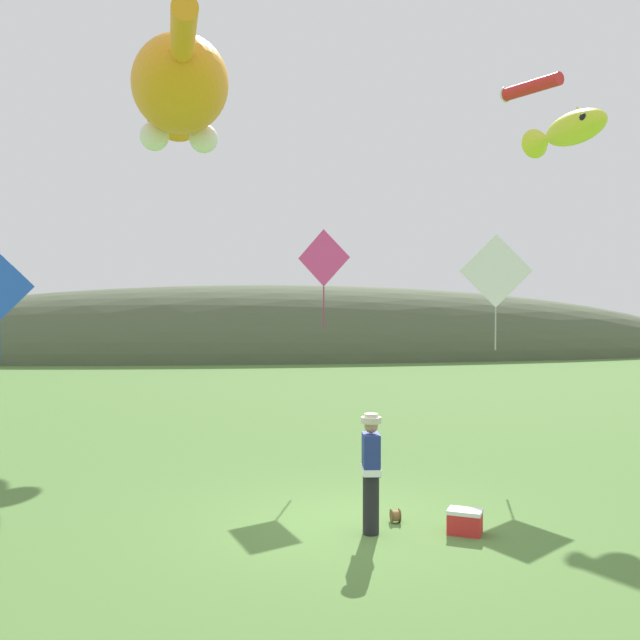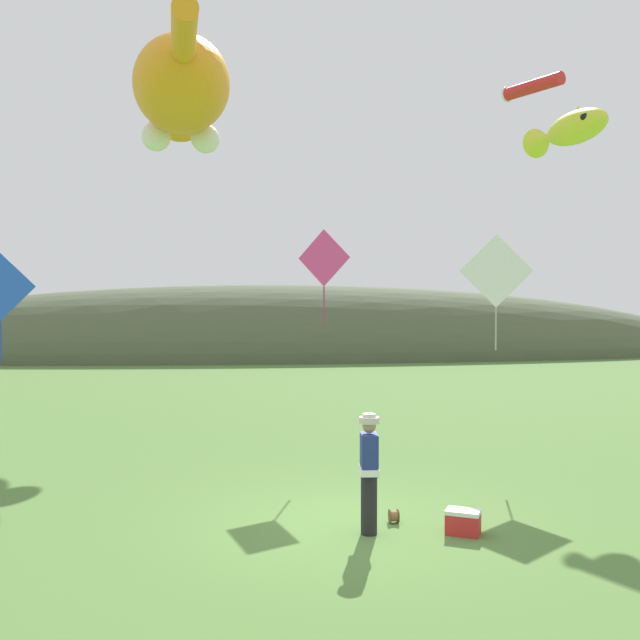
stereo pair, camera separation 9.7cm
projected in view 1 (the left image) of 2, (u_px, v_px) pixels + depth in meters
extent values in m
plane|color=#517A38|center=(348.00, 524.00, 10.92)|extent=(120.00, 120.00, 0.00)
ellipsoid|color=#4C563D|center=(270.00, 356.00, 42.35)|extent=(55.21, 10.84, 8.48)
cylinder|color=black|center=(371.00, 504.00, 10.43)|extent=(0.24, 0.24, 0.88)
cube|color=navy|center=(371.00, 454.00, 10.41)|extent=(0.27, 0.42, 0.60)
cube|color=white|center=(371.00, 470.00, 10.42)|extent=(0.29, 0.44, 0.10)
sphere|color=tan|center=(371.00, 426.00, 10.40)|extent=(0.20, 0.20, 0.20)
cylinder|color=#B2AD99|center=(371.00, 420.00, 10.39)|extent=(0.30, 0.30, 0.09)
cylinder|color=#B2AD99|center=(371.00, 416.00, 10.39)|extent=(0.20, 0.20, 0.07)
cylinder|color=olive|center=(395.00, 516.00, 10.97)|extent=(0.13, 0.16, 0.16)
cylinder|color=brown|center=(391.00, 516.00, 10.96)|extent=(0.02, 0.21, 0.21)
cylinder|color=brown|center=(399.00, 516.00, 10.97)|extent=(0.02, 0.21, 0.21)
cube|color=red|center=(465.00, 524.00, 10.44)|extent=(0.57, 0.50, 0.30)
cube|color=white|center=(465.00, 512.00, 10.44)|extent=(0.58, 0.51, 0.06)
ellipsoid|color=orange|center=(180.00, 86.00, 20.38)|extent=(3.27, 5.50, 2.49)
ellipsoid|color=white|center=(180.00, 104.00, 20.64)|extent=(1.86, 3.54, 1.37)
sphere|color=orange|center=(178.00, 107.00, 23.54)|extent=(2.25, 2.25, 2.25)
cone|color=#55330A|center=(159.00, 81.00, 23.38)|extent=(0.88, 0.88, 0.75)
cone|color=#55330A|center=(197.00, 83.00, 23.64)|extent=(0.88, 0.88, 0.75)
sphere|color=white|center=(154.00, 136.00, 22.05)|extent=(0.90, 0.90, 0.90)
sphere|color=white|center=(204.00, 139.00, 22.36)|extent=(0.90, 0.90, 0.90)
cylinder|color=orange|center=(183.00, 30.00, 16.48)|extent=(0.88, 2.79, 0.60)
ellipsoid|color=yellow|center=(575.00, 128.00, 16.24)|extent=(1.07, 2.17, 0.73)
cone|color=yellow|center=(542.00, 141.00, 17.58)|extent=(0.82, 0.77, 0.73)
cone|color=yellow|center=(577.00, 113.00, 16.17)|extent=(0.39, 0.39, 0.34)
sphere|color=black|center=(583.00, 117.00, 15.52)|extent=(0.17, 0.17, 0.17)
cylinder|color=red|center=(532.00, 87.00, 19.59)|extent=(1.19, 1.82, 0.36)
torus|color=white|center=(505.00, 95.00, 20.37)|extent=(0.42, 0.26, 0.44)
cube|color=white|center=(496.00, 271.00, 14.96)|extent=(1.53, 0.23, 1.54)
cylinder|color=black|center=(496.00, 271.00, 14.97)|extent=(1.03, 0.16, 0.02)
cube|color=#A9A9A9|center=(496.00, 329.00, 14.99)|extent=(0.03, 0.01, 0.90)
cube|color=#E53F8C|center=(324.00, 258.00, 15.45)|extent=(1.06, 0.67, 1.24)
cylinder|color=black|center=(324.00, 258.00, 15.46)|extent=(0.72, 0.46, 0.02)
cube|color=#A02C62|center=(324.00, 307.00, 15.48)|extent=(0.03, 0.02, 0.90)
cube|color=#1A3E97|center=(0.00, 341.00, 15.85)|extent=(0.03, 0.01, 0.90)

